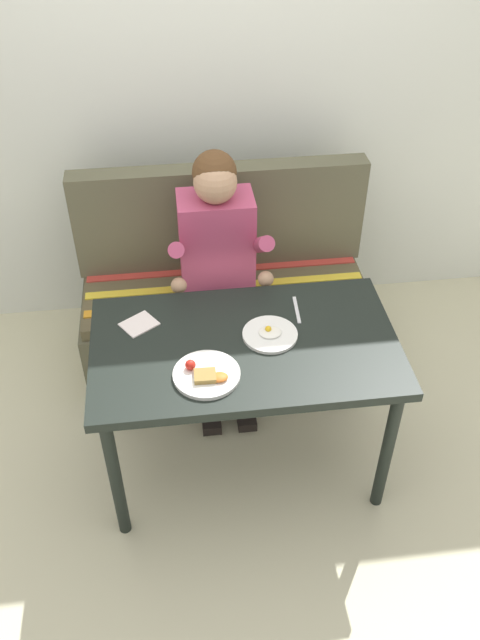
# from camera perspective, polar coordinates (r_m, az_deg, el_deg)

# --- Properties ---
(ground_plane) EXTENTS (8.00, 8.00, 0.00)m
(ground_plane) POSITION_cam_1_polar(r_m,az_deg,el_deg) (3.10, 0.35, -12.02)
(ground_plane) COLOR beige
(back_wall) EXTENTS (4.40, 0.10, 2.60)m
(back_wall) POSITION_cam_1_polar(r_m,az_deg,el_deg) (3.36, -2.55, 20.23)
(back_wall) COLOR silver
(back_wall) RESTS_ON ground
(table) EXTENTS (1.20, 0.70, 0.73)m
(table) POSITION_cam_1_polar(r_m,az_deg,el_deg) (2.62, 0.41, -3.32)
(table) COLOR black
(table) RESTS_ON ground
(couch) EXTENTS (1.44, 0.56, 1.00)m
(couch) POSITION_cam_1_polar(r_m,az_deg,el_deg) (3.40, -1.30, 1.64)
(couch) COLOR brown
(couch) RESTS_ON ground
(person) EXTENTS (0.45, 0.61, 1.21)m
(person) POSITION_cam_1_polar(r_m,az_deg,el_deg) (3.01, -1.91, 5.62)
(person) COLOR #B54468
(person) RESTS_ON ground
(plate_breakfast) EXTENTS (0.25, 0.25, 0.05)m
(plate_breakfast) POSITION_cam_1_polar(r_m,az_deg,el_deg) (2.42, -2.94, -4.72)
(plate_breakfast) COLOR white
(plate_breakfast) RESTS_ON table
(plate_eggs) EXTENTS (0.22, 0.22, 0.04)m
(plate_eggs) POSITION_cam_1_polar(r_m,az_deg,el_deg) (2.59, 2.61, -1.23)
(plate_eggs) COLOR white
(plate_eggs) RESTS_ON table
(napkin) EXTENTS (0.17, 0.17, 0.01)m
(napkin) POSITION_cam_1_polar(r_m,az_deg,el_deg) (2.67, -8.73, -0.36)
(napkin) COLOR silver
(napkin) RESTS_ON table
(fork) EXTENTS (0.02, 0.17, 0.00)m
(fork) POSITION_cam_1_polar(r_m,az_deg,el_deg) (2.72, 4.94, 0.88)
(fork) COLOR silver
(fork) RESTS_ON table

